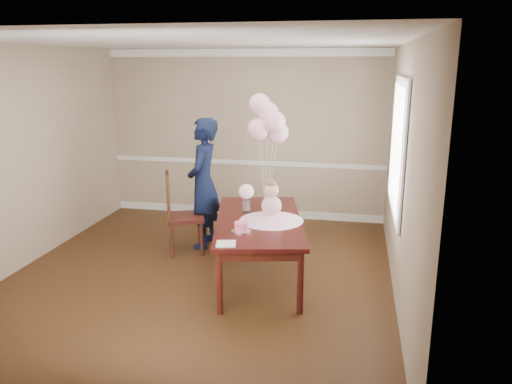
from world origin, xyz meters
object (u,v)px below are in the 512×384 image
(dining_table_top, at_px, (259,221))
(birthday_cake, at_px, (241,226))
(dining_chair_seat, at_px, (185,217))
(woman, at_px, (203,183))

(dining_table_top, xyz_separation_m, birthday_cake, (-0.10, -0.47, 0.08))
(dining_table_top, distance_m, birthday_cake, 0.48)
(dining_table_top, relative_size, dining_chair_seat, 4.11)
(birthday_cake, relative_size, woman, 0.08)
(birthday_cake, height_order, woman, woman)
(dining_table_top, bearing_deg, birthday_cake, -113.96)
(dining_chair_seat, distance_m, woman, 0.53)
(dining_table_top, xyz_separation_m, woman, (-0.95, 0.92, 0.19))
(birthday_cake, distance_m, woman, 1.63)
(birthday_cake, distance_m, dining_chair_seat, 1.53)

